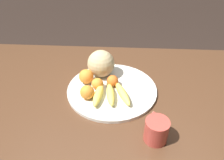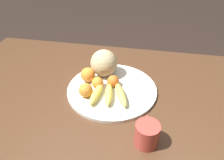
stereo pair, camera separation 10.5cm
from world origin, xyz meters
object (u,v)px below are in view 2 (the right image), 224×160
object	(u,v)px
melon	(104,63)
orange_front_left	(98,83)
orange_front_right	(86,90)
produce_tag	(89,89)
fruit_bowl	(112,89)
orange_back_left	(88,75)
banana_bunch	(109,94)
kitchen_table	(102,108)
orange_mid_center	(113,81)
ceramic_mug	(147,134)

from	to	relation	value
melon	orange_front_left	world-z (taller)	melon
orange_front_right	produce_tag	size ratio (longest dim) A/B	0.76
fruit_bowl	orange_front_left	xyz separation A→B (m)	(0.07, 0.01, 0.04)
orange_front_left	orange_back_left	size ratio (longest dim) A/B	0.79
banana_bunch	orange_back_left	bearing A→B (deg)	-138.35
melon	orange_back_left	xyz separation A→B (m)	(0.07, 0.07, -0.03)
banana_bunch	orange_front_left	size ratio (longest dim) A/B	3.23
banana_bunch	orange_front_right	distance (m)	0.11
kitchen_table	orange_front_right	bearing A→B (deg)	29.54
kitchen_table	orange_mid_center	size ratio (longest dim) A/B	28.18
kitchen_table	fruit_bowl	distance (m)	0.11
orange_front_right	ceramic_mug	distance (m)	0.36
melon	orange_front_left	xyz separation A→B (m)	(0.01, 0.12, -0.04)
kitchen_table	produce_tag	bearing A→B (deg)	-11.51
orange_front_left	orange_mid_center	bearing A→B (deg)	-158.70
banana_bunch	ceramic_mug	world-z (taller)	ceramic_mug
melon	banana_bunch	size ratio (longest dim) A/B	0.75
kitchen_table	banana_bunch	distance (m)	0.13
produce_tag	orange_back_left	bearing A→B (deg)	-82.90
orange_mid_center	orange_front_right	bearing A→B (deg)	41.73
orange_front_left	fruit_bowl	bearing A→B (deg)	-174.50
orange_mid_center	orange_back_left	xyz separation A→B (m)	(0.13, -0.02, 0.01)
orange_back_left	melon	bearing A→B (deg)	-133.64
melon	banana_bunch	world-z (taller)	melon
kitchen_table	orange_mid_center	distance (m)	0.15
fruit_bowl	orange_front_right	xyz separation A→B (m)	(0.11, 0.08, 0.04)
orange_front_left	ceramic_mug	size ratio (longest dim) A/B	0.45
fruit_bowl	orange_mid_center	distance (m)	0.04
orange_front_right	orange_mid_center	distance (m)	0.15
orange_back_left	produce_tag	world-z (taller)	orange_back_left
fruit_bowl	produce_tag	size ratio (longest dim) A/B	5.03
kitchen_table	ceramic_mug	size ratio (longest dim) A/B	12.73
produce_tag	orange_front_right	bearing A→B (deg)	82.78
banana_bunch	orange_front_left	world-z (taller)	orange_front_left
orange_front_left	orange_mid_center	xyz separation A→B (m)	(-0.07, -0.03, -0.00)
banana_bunch	orange_mid_center	xyz separation A→B (m)	(-0.01, -0.09, 0.01)
orange_front_left	orange_back_left	xyz separation A→B (m)	(0.06, -0.05, 0.01)
banana_bunch	produce_tag	distance (m)	0.12
fruit_bowl	banana_bunch	bearing A→B (deg)	86.86
fruit_bowl	banana_bunch	world-z (taller)	banana_bunch
banana_bunch	orange_mid_center	distance (m)	0.09
orange_mid_center	banana_bunch	bearing A→B (deg)	86.39
fruit_bowl	banana_bunch	xyz separation A→B (m)	(0.00, 0.07, 0.03)
fruit_bowl	produce_tag	xyz separation A→B (m)	(0.11, 0.03, 0.01)
orange_front_right	melon	bearing A→B (deg)	-103.62
kitchen_table	orange_front_left	size ratio (longest dim) A/B	28.13
banana_bunch	orange_mid_center	size ratio (longest dim) A/B	3.24
orange_mid_center	melon	bearing A→B (deg)	-54.09
orange_front_right	orange_mid_center	world-z (taller)	orange_front_right
orange_back_left	kitchen_table	bearing A→B (deg)	137.78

